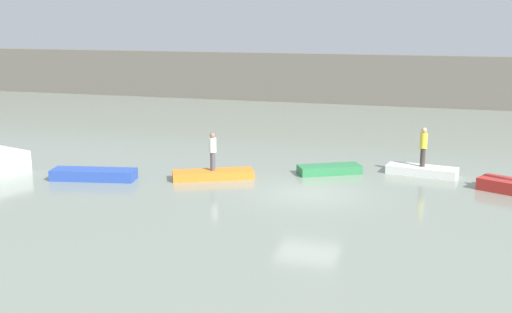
# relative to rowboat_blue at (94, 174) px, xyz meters

# --- Properties ---
(ground_plane) EXTENTS (120.00, 120.00, 0.00)m
(ground_plane) POSITION_rel_rowboat_blue_xyz_m (9.32, 0.51, -0.23)
(ground_plane) COLOR gray
(embankment_wall) EXTENTS (80.00, 1.20, 3.99)m
(embankment_wall) POSITION_rel_rowboat_blue_xyz_m (9.32, 27.71, 1.77)
(embankment_wall) COLOR #666056
(embankment_wall) RESTS_ON ground_plane
(rowboat_blue) EXTENTS (3.73, 1.73, 0.46)m
(rowboat_blue) POSITION_rel_rowboat_blue_xyz_m (0.00, 0.00, 0.00)
(rowboat_blue) COLOR #2B4CAD
(rowboat_blue) RESTS_ON ground_plane
(rowboat_orange) EXTENTS (3.53, 2.43, 0.37)m
(rowboat_orange) POSITION_rel_rowboat_blue_xyz_m (4.84, 1.65, -0.04)
(rowboat_orange) COLOR orange
(rowboat_orange) RESTS_ON ground_plane
(rowboat_green) EXTENTS (2.90, 2.21, 0.38)m
(rowboat_green) POSITION_rel_rowboat_blue_xyz_m (9.47, 4.04, -0.04)
(rowboat_green) COLOR #2D7F47
(rowboat_green) RESTS_ON ground_plane
(rowboat_white) EXTENTS (3.15, 1.50, 0.38)m
(rowboat_white) POSITION_rel_rowboat_blue_xyz_m (13.43, 5.02, -0.04)
(rowboat_white) COLOR white
(rowboat_white) RESTS_ON ground_plane
(person_white_shirt) EXTENTS (0.32, 0.32, 1.65)m
(person_white_shirt) POSITION_rel_rowboat_blue_xyz_m (4.84, 1.65, 1.05)
(person_white_shirt) COLOR #4C4C56
(person_white_shirt) RESTS_ON rowboat_orange
(person_yellow_shirt) EXTENTS (0.32, 0.32, 1.74)m
(person_yellow_shirt) POSITION_rel_rowboat_blue_xyz_m (13.43, 5.02, 1.12)
(person_yellow_shirt) COLOR #38332D
(person_yellow_shirt) RESTS_ON rowboat_white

